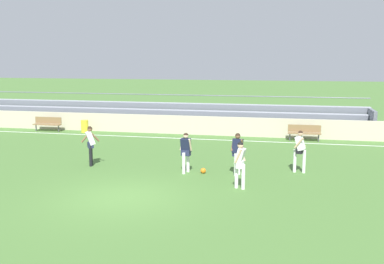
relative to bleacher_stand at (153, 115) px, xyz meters
name	(u,v)px	position (x,y,z in m)	size (l,w,h in m)	color
ground_plane	(123,197)	(3.36, -14.25, -0.91)	(160.00, 160.00, 0.00)	#477033
field_line_sideline	(192,139)	(3.36, -3.25, -0.91)	(44.00, 0.12, 0.01)	white
sideline_wall	(197,125)	(3.36, -1.80, -0.34)	(48.00, 0.16, 1.13)	beige
bleacher_stand	(153,115)	(0.00, 0.00, 0.00)	(27.37, 2.47, 2.16)	#9EA3AD
bench_far_right	(48,123)	(-6.14, -2.59, -0.36)	(1.80, 0.40, 0.90)	olive
bench_centre_sideline	(304,131)	(9.63, -2.59, -0.36)	(1.80, 0.40, 0.90)	olive
trash_bin	(85,126)	(-3.68, -2.46, -0.52)	(0.45, 0.45, 0.77)	yellow
player_dark_pressing_high	(186,149)	(4.71, -10.72, 0.06)	(0.50, 0.45, 1.64)	white
player_dark_challenging	(237,150)	(6.78, -10.64, 0.10)	(0.53, 0.38, 1.69)	white
player_white_deep_cover	(90,142)	(0.44, -10.39, 0.12)	(0.70, 0.53, 1.71)	black
player_white_overlapping	(300,148)	(9.19, -9.70, 0.13)	(0.49, 0.60, 1.73)	white
player_white_on_ball	(240,161)	(7.07, -12.43, 0.10)	(0.41, 0.50, 1.69)	white
soccer_ball	(203,171)	(5.41, -10.65, -0.80)	(0.22, 0.22, 0.22)	orange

